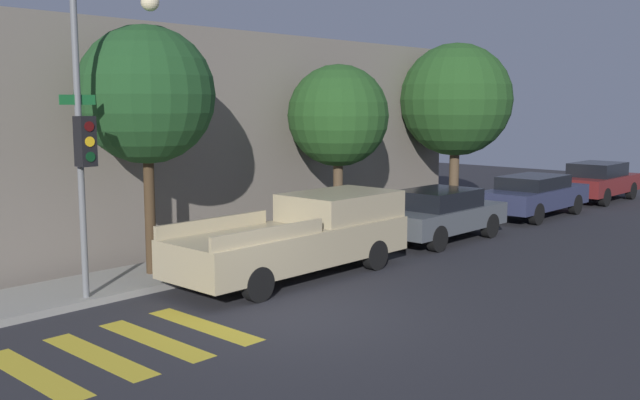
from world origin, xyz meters
TOP-DOWN VIEW (x-y plane):
  - ground_plane at (0.00, 0.00)m, footprint 60.00×60.00m
  - sidewalk at (0.00, 4.19)m, footprint 26.00×1.98m
  - building_row at (0.00, 8.58)m, footprint 26.00×6.00m
  - crosswalk at (-2.81, 0.80)m, footprint 3.42×2.60m
  - traffic_light_pole at (-1.63, 3.37)m, footprint 2.13×0.56m
  - pickup_truck at (2.44, 2.10)m, footprint 5.76×1.95m
  - sedan_near_corner at (7.77, 2.10)m, footprint 4.25×1.82m
  - sedan_middle at (13.41, 2.10)m, footprint 4.65×1.80m
  - sedan_far_end at (18.75, 2.10)m, footprint 4.33×1.80m
  - tree_near_corner at (-0.07, 4.18)m, footprint 2.86×2.86m
  - tree_midblock at (5.95, 4.18)m, footprint 2.74×2.74m
  - tree_far_end at (11.79, 4.18)m, footprint 3.67×3.67m

SIDE VIEW (x-z plane):
  - ground_plane at x=0.00m, z-range 0.00..0.00m
  - crosswalk at x=-2.81m, z-range 0.00..0.00m
  - sidewalk at x=0.00m, z-range 0.00..0.14m
  - sedan_middle at x=13.41m, z-range 0.06..1.44m
  - sedan_near_corner at x=7.77m, z-range 0.05..1.46m
  - sedan_far_end at x=18.75m, z-range 0.04..1.53m
  - pickup_truck at x=2.44m, z-range 0.02..1.73m
  - building_row at x=0.00m, z-range 0.00..5.59m
  - tree_midblock at x=5.95m, z-range 1.00..5.78m
  - traffic_light_pole at x=-1.63m, z-range 0.73..6.65m
  - tree_far_end at x=11.79m, z-range 1.00..6.69m
  - tree_near_corner at x=-0.07m, z-range 1.22..6.56m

